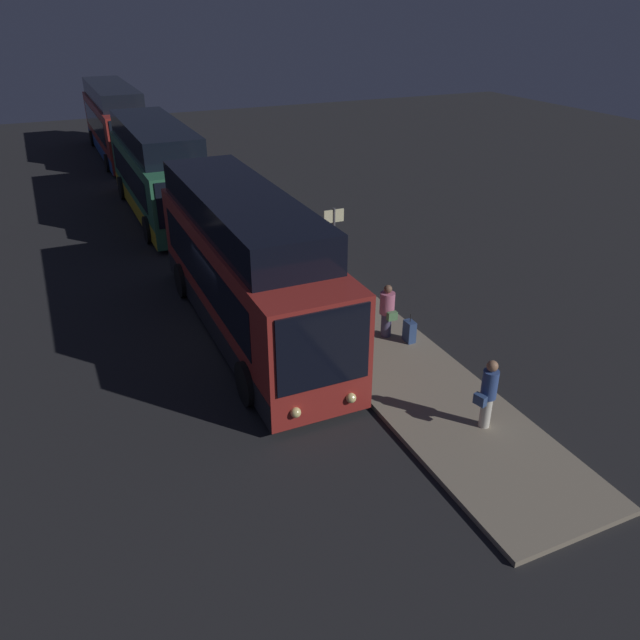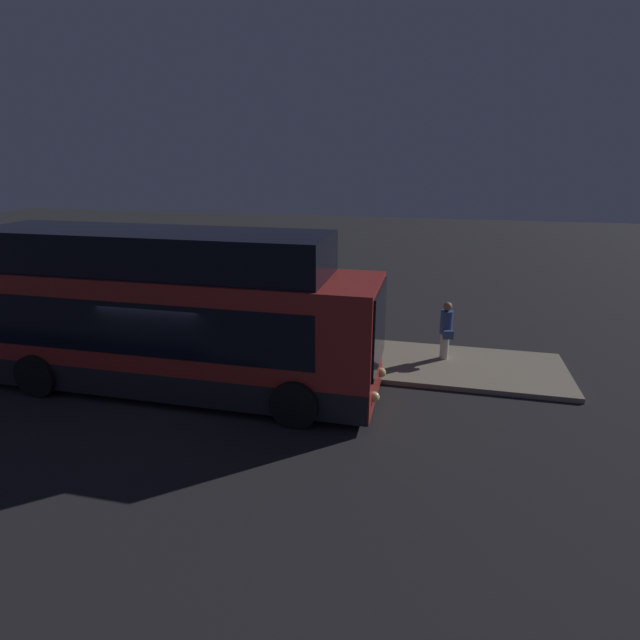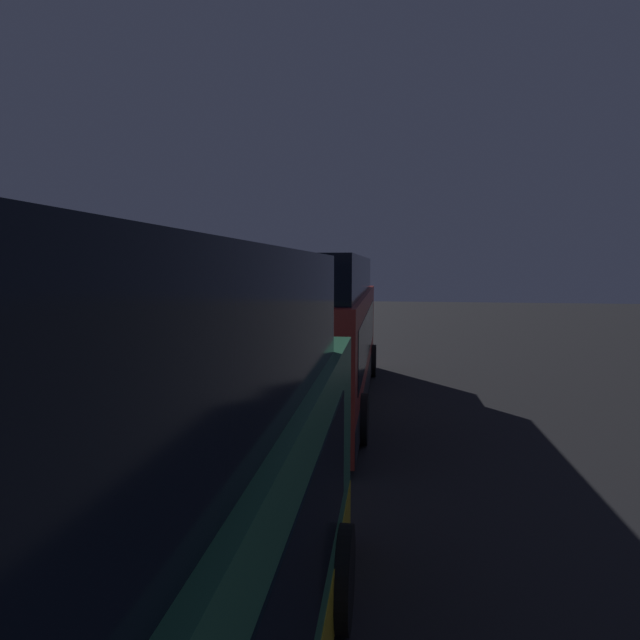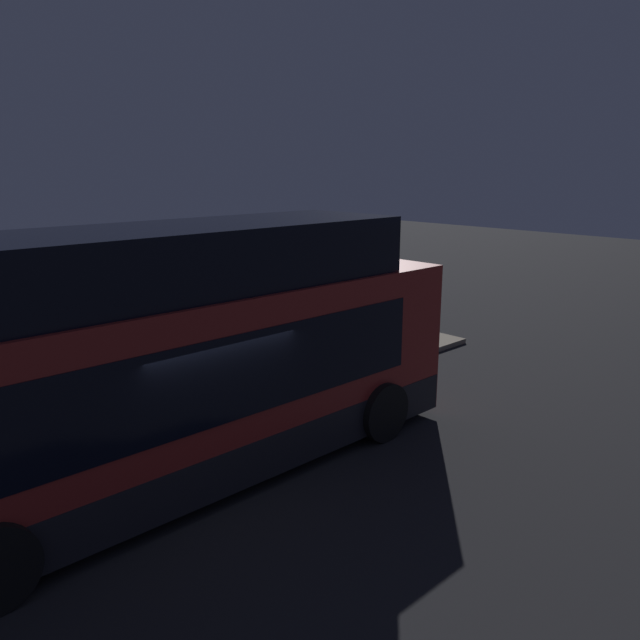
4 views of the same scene
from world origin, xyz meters
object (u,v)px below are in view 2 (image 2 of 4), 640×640
(passenger_waiting, at_px, (293,319))
(suitcase, at_px, (313,332))
(bus_lead, at_px, (170,321))
(sign_post, at_px, (174,285))
(passenger_boarding, at_px, (446,328))

(passenger_waiting, bearing_deg, suitcase, 129.65)
(bus_lead, distance_m, passenger_waiting, 4.10)
(sign_post, bearing_deg, suitcase, 1.97)
(bus_lead, bearing_deg, passenger_waiting, 56.22)
(passenger_boarding, distance_m, passenger_waiting, 4.59)
(passenger_boarding, bearing_deg, passenger_waiting, -15.47)
(bus_lead, xyz_separation_m, passenger_waiting, (2.23, 3.34, -0.86))
(passenger_waiting, xyz_separation_m, sign_post, (-4.08, 0.27, 0.78))
(passenger_boarding, xyz_separation_m, suitcase, (-4.05, 0.53, -0.61))
(sign_post, bearing_deg, bus_lead, -62.83)
(bus_lead, height_order, suitcase, bus_lead)
(bus_lead, xyz_separation_m, suitcase, (2.78, 3.76, -1.38))
(passenger_boarding, relative_size, sign_post, 0.66)
(passenger_waiting, height_order, suitcase, passenger_waiting)
(passenger_waiting, distance_m, suitcase, 0.86)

